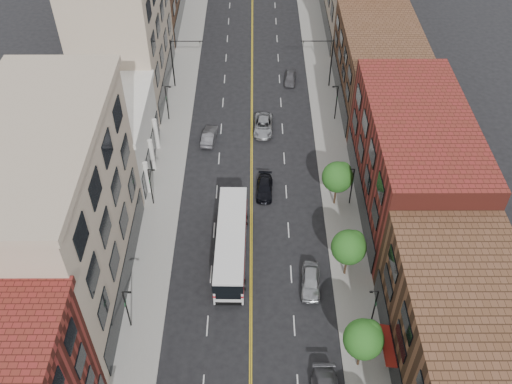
{
  "coord_description": "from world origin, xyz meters",
  "views": [
    {
      "loc": [
        0.4,
        -21.71,
        44.92
      ],
      "look_at": [
        0.51,
        20.65,
        5.0
      ],
      "focal_mm": 40.0,
      "sensor_mm": 36.0,
      "label": 1
    }
  ],
  "objects_px": {
    "car_lane_b": "(263,125)",
    "car_lane_c": "(290,78)",
    "car_lane_behind": "(209,136)",
    "car_parked_far": "(311,281)",
    "car_lane_a": "(265,188)",
    "city_bus": "(231,241)"
  },
  "relations": [
    {
      "from": "car_lane_behind",
      "to": "car_lane_c",
      "type": "height_order",
      "value": "car_lane_behind"
    },
    {
      "from": "car_parked_far",
      "to": "car_lane_a",
      "type": "height_order",
      "value": "car_parked_far"
    },
    {
      "from": "car_lane_a",
      "to": "city_bus",
      "type": "bearing_deg",
      "value": -107.81
    },
    {
      "from": "car_lane_b",
      "to": "car_lane_c",
      "type": "relative_size",
      "value": 1.35
    },
    {
      "from": "car_parked_far",
      "to": "car_lane_a",
      "type": "distance_m",
      "value": 14.12
    },
    {
      "from": "car_lane_a",
      "to": "car_parked_far",
      "type": "bearing_deg",
      "value": -69.5
    },
    {
      "from": "car_parked_far",
      "to": "car_lane_c",
      "type": "height_order",
      "value": "car_parked_far"
    },
    {
      "from": "car_lane_behind",
      "to": "car_lane_a",
      "type": "xyz_separation_m",
      "value": [
        6.86,
        -9.63,
        -0.07
      ]
    },
    {
      "from": "car_lane_behind",
      "to": "car_parked_far",
      "type": "bearing_deg",
      "value": 122.49
    },
    {
      "from": "car_parked_far",
      "to": "car_lane_b",
      "type": "xyz_separation_m",
      "value": [
        -4.3,
        25.22,
        -0.06
      ]
    },
    {
      "from": "car_lane_a",
      "to": "car_lane_b",
      "type": "relative_size",
      "value": 0.85
    },
    {
      "from": "car_lane_behind",
      "to": "car_lane_c",
      "type": "bearing_deg",
      "value": -121.83
    },
    {
      "from": "car_parked_far",
      "to": "car_lane_a",
      "type": "relative_size",
      "value": 1.04
    },
    {
      "from": "car_parked_far",
      "to": "car_lane_b",
      "type": "height_order",
      "value": "car_parked_far"
    },
    {
      "from": "car_lane_behind",
      "to": "car_lane_c",
      "type": "distance_m",
      "value": 17.45
    },
    {
      "from": "city_bus",
      "to": "car_lane_a",
      "type": "distance_m",
      "value": 10.04
    },
    {
      "from": "car_lane_behind",
      "to": "car_lane_c",
      "type": "relative_size",
      "value": 1.12
    },
    {
      "from": "city_bus",
      "to": "car_lane_behind",
      "type": "distance_m",
      "value": 19.29
    },
    {
      "from": "car_lane_a",
      "to": "car_lane_b",
      "type": "height_order",
      "value": "car_lane_b"
    },
    {
      "from": "city_bus",
      "to": "car_lane_b",
      "type": "relative_size",
      "value": 2.49
    },
    {
      "from": "car_parked_far",
      "to": "car_lane_behind",
      "type": "xyz_separation_m",
      "value": [
        -11.16,
        23.08,
        -0.07
      ]
    },
    {
      "from": "car_parked_far",
      "to": "car_lane_c",
      "type": "xyz_separation_m",
      "value": [
        -0.3,
        36.74,
        -0.13
      ]
    }
  ]
}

